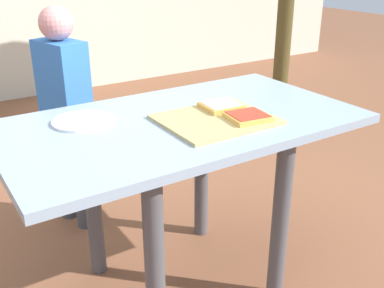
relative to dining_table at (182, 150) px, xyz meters
The scene contains 7 objects.
ground_plane 0.61m from the dining_table, ahead, with size 16.00×16.00×0.00m, color brown.
dining_table is the anchor object (origin of this frame).
cutting_board 0.18m from the dining_table, 44.97° to the right, with size 0.38×0.32×0.01m, color tan.
pizza_slice_far_right 0.22m from the dining_table, ahead, with size 0.14×0.13×0.02m.
pizza_slice_near_right 0.27m from the dining_table, 42.69° to the right, with size 0.15×0.14×0.02m.
plate_white_left 0.37m from the dining_table, 153.81° to the left, with size 0.21×0.21×0.01m, color white.
child_left 0.73m from the dining_table, 106.27° to the left, with size 0.20×0.27×1.06m.
Camera 1 is at (-0.79, -1.31, 1.28)m, focal length 42.71 mm.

